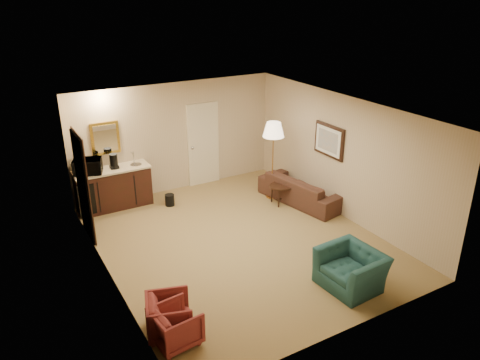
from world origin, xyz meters
The scene contains 12 objects.
ground centered at (0.00, 0.00, 0.00)m, with size 6.00×6.00×0.00m, color #95724C.
room_walls centered at (-0.10, 0.77, 1.72)m, with size 5.02×6.01×2.61m.
wetbar_cabinet centered at (-1.65, 2.72, 0.46)m, with size 1.64×0.58×0.92m, color black.
sofa centered at (2.15, 0.85, 0.41)m, with size 2.09×0.61×0.82m, color black.
teal_armchair centered at (0.87, -2.20, 0.43)m, with size 0.99×0.64×0.86m, color #1C4247.
rose_chair_near centered at (-2.15, -2.00, 0.31)m, with size 0.60×0.56×0.62m, color maroon.
rose_chair_far centered at (-2.15, -1.76, 0.32)m, with size 0.62×0.58×0.64m, color maroon.
coffee_table centered at (1.80, 1.00, 0.23)m, with size 0.80×0.54×0.46m, color black.
floor_lamp centered at (1.70, 1.40, 0.92)m, with size 0.49×0.49×1.83m, color #B27F3B.
waste_bin centered at (-0.56, 2.18, 0.13)m, with size 0.21×0.21×0.26m, color black.
microwave centered at (-2.15, 2.70, 1.12)m, with size 0.58×0.32×0.39m, color black.
coffee_maker centered at (-1.58, 2.72, 1.08)m, with size 0.18×0.18×0.33m, color black.
Camera 1 is at (-3.97, -6.93, 4.63)m, focal length 35.00 mm.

